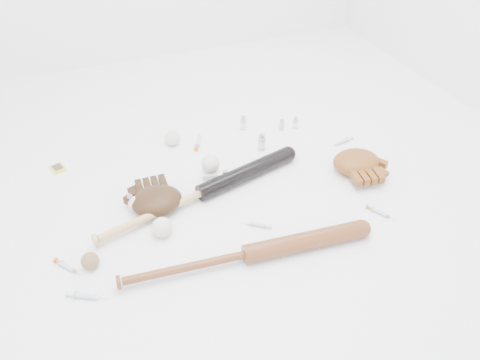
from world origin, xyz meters
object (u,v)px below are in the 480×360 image
object	(u,v)px
bat_wood	(247,254)
glove_dark	(157,200)
bat_dark	(202,193)
pedestal	(211,174)

from	to	relation	value
bat_wood	glove_dark	xyz separation A→B (m)	(-0.24, 0.40, 0.01)
bat_dark	glove_dark	size ratio (longest dim) A/B	4.01
glove_dark	bat_wood	bearing A→B (deg)	-57.80
bat_dark	bat_wood	xyz separation A→B (m)	(0.05, -0.39, -0.00)
bat_dark	pedestal	bearing A→B (deg)	41.87
bat_dark	pedestal	xyz separation A→B (m)	(0.08, 0.12, -0.02)
glove_dark	pedestal	size ratio (longest dim) A/B	3.30
bat_dark	glove_dark	distance (m)	0.19
bat_wood	pedestal	bearing A→B (deg)	91.29
bat_wood	glove_dark	distance (m)	0.47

